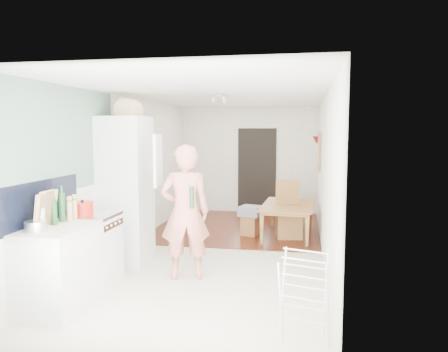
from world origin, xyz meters
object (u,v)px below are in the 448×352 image
(person, at_px, (185,200))
(dining_chair, at_px, (289,210))
(drying_rack, at_px, (304,297))
(stool, at_px, (250,226))
(dining_table, at_px, (290,222))

(person, xyz_separation_m, dining_chair, (1.26, 2.44, -0.52))
(dining_chair, height_order, drying_rack, dining_chair)
(stool, distance_m, drying_rack, 4.08)
(dining_chair, bearing_deg, person, -127.14)
(stool, xyz_separation_m, drying_rack, (0.99, -3.95, 0.23))
(person, relative_size, stool, 5.57)
(person, relative_size, drying_rack, 2.51)
(drying_rack, bearing_deg, stool, 119.92)
(stool, bearing_deg, dining_table, 10.41)
(dining_table, bearing_deg, stool, 103.11)
(person, distance_m, stool, 2.69)
(person, relative_size, dining_table, 1.47)
(person, bearing_deg, stool, -120.66)
(dining_table, distance_m, drying_rack, 4.09)
(dining_chair, xyz_separation_m, stool, (-0.71, 0.05, -0.33))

